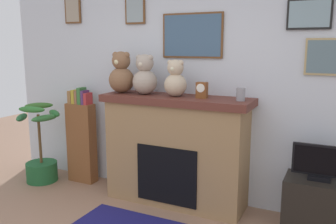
# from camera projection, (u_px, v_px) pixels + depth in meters

# --- Properties ---
(back_wall) EXTENTS (5.20, 0.15, 2.60)m
(back_wall) POSITION_uv_depth(u_px,v_px,m) (193.00, 86.00, 4.11)
(back_wall) COLOR silver
(back_wall) RESTS_ON ground_plane
(fireplace) EXTENTS (1.68, 0.54, 1.23)m
(fireplace) POSITION_uv_depth(u_px,v_px,m) (176.00, 150.00, 4.00)
(fireplace) COLOR #9A764E
(fireplace) RESTS_ON ground_plane
(bookshelf) EXTENTS (0.37, 0.16, 1.25)m
(bookshelf) POSITION_uv_depth(u_px,v_px,m) (81.00, 139.00, 4.64)
(bookshelf) COLOR brown
(bookshelf) RESTS_ON ground_plane
(potted_plant) EXTENTS (0.60, 0.60, 1.03)m
(potted_plant) POSITION_uv_depth(u_px,v_px,m) (41.00, 156.00, 4.68)
(potted_plant) COLOR #1E592D
(potted_plant) RESTS_ON ground_plane
(tv_stand) EXTENTS (0.60, 0.40, 0.54)m
(tv_stand) POSITION_uv_depth(u_px,v_px,m) (317.00, 207.00, 3.37)
(tv_stand) COLOR black
(tv_stand) RESTS_ON ground_plane
(television) EXTENTS (0.50, 0.14, 0.33)m
(television) POSITION_uv_depth(u_px,v_px,m) (320.00, 164.00, 3.29)
(television) COLOR black
(television) RESTS_ON tv_stand
(candle_jar) EXTENTS (0.09, 0.09, 0.13)m
(candle_jar) POSITION_uv_depth(u_px,v_px,m) (241.00, 94.00, 3.55)
(candle_jar) COLOR gray
(candle_jar) RESTS_ON fireplace
(mantel_clock) EXTENTS (0.11, 0.08, 0.17)m
(mantel_clock) POSITION_uv_depth(u_px,v_px,m) (202.00, 90.00, 3.72)
(mantel_clock) COLOR brown
(mantel_clock) RESTS_ON fireplace
(teddy_bear_tan) EXTENTS (0.30, 0.30, 0.48)m
(teddy_bear_tan) POSITION_uv_depth(u_px,v_px,m) (121.00, 74.00, 4.13)
(teddy_bear_tan) COLOR brown
(teddy_bear_tan) RESTS_ON fireplace
(teddy_bear_grey) EXTENTS (0.28, 0.28, 0.45)m
(teddy_bear_grey) POSITION_uv_depth(u_px,v_px,m) (145.00, 76.00, 4.00)
(teddy_bear_grey) COLOR #AA9A8A
(teddy_bear_grey) RESTS_ON fireplace
(teddy_bear_cream) EXTENTS (0.25, 0.25, 0.40)m
(teddy_bear_cream) POSITION_uv_depth(u_px,v_px,m) (175.00, 80.00, 3.84)
(teddy_bear_cream) COLOR #C7B194
(teddy_bear_cream) RESTS_ON fireplace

